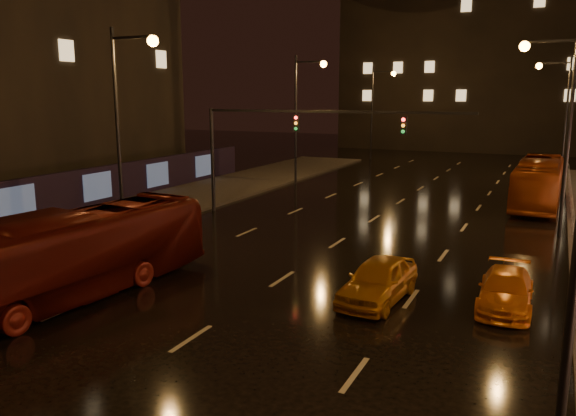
% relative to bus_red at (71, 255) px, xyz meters
% --- Properties ---
extents(ground, '(140.00, 140.00, 0.00)m').
position_rel_bus_red_xyz_m(ground, '(5.63, 15.02, -1.55)').
color(ground, black).
rests_on(ground, ground).
extents(sidewalk_left, '(7.00, 70.00, 0.15)m').
position_rel_bus_red_xyz_m(sidewalk_left, '(-7.87, 10.02, -1.47)').
color(sidewalk_left, '#38332D').
rests_on(sidewalk_left, ground).
extents(building_distant, '(44.00, 16.00, 36.00)m').
position_rel_bus_red_xyz_m(building_distant, '(9.63, 67.02, 16.45)').
color(building_distant, black).
rests_on(building_distant, ground).
extents(hoarding_left, '(0.30, 46.00, 2.50)m').
position_rel_bus_red_xyz_m(hoarding_left, '(-11.57, 7.02, -0.30)').
color(hoarding_left, black).
rests_on(hoarding_left, ground).
extents(traffic_signal, '(15.31, 0.32, 6.20)m').
position_rel_bus_red_xyz_m(traffic_signal, '(0.57, 15.02, 3.19)').
color(traffic_signal, black).
rests_on(traffic_signal, ground).
extents(streetlight_right, '(2.64, 0.50, 10.00)m').
position_rel_bus_red_xyz_m(streetlight_right, '(14.55, -2.98, 4.89)').
color(streetlight_right, black).
rests_on(streetlight_right, ground).
extents(railing_right, '(0.05, 56.00, 1.00)m').
position_rel_bus_red_xyz_m(railing_right, '(15.83, 13.02, -0.65)').
color(railing_right, '#99999E').
rests_on(railing_right, sidewalk_right).
extents(bus_red, '(3.64, 11.30, 3.09)m').
position_rel_bus_red_xyz_m(bus_red, '(0.00, 0.00, 0.00)').
color(bus_red, '#59130C').
rests_on(bus_red, ground).
extents(bus_curb, '(2.79, 10.93, 3.03)m').
position_rel_bus_red_xyz_m(bus_curb, '(13.90, 25.31, -0.03)').
color(bus_curb, '#8C340E').
rests_on(bus_curb, ground).
extents(taxi_near, '(2.06, 4.44, 1.47)m').
position_rel_bus_red_xyz_m(taxi_near, '(9.63, 4.35, -0.81)').
color(taxi_near, '#B96F11').
rests_on(taxi_near, ground).
extents(taxi_far, '(1.81, 4.18, 1.20)m').
position_rel_bus_red_xyz_m(taxi_far, '(13.63, 5.58, -0.95)').
color(taxi_far, orange).
rests_on(taxi_far, ground).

